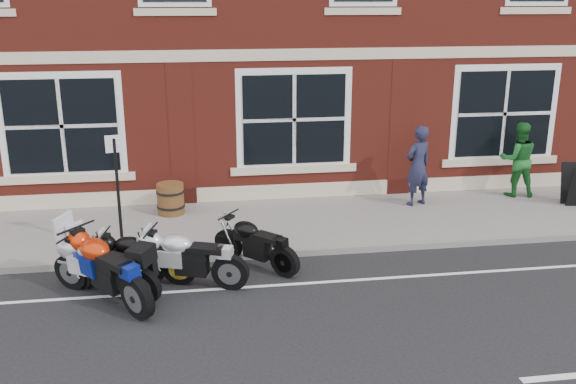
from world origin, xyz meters
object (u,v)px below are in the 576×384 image
object	(u,v)px
moto_sport_red	(107,266)
moto_naked_black	(255,241)
moto_sport_silver	(187,256)
pedestrian_left	(418,166)
moto_touring_silver	(103,264)
moto_sport_black	(139,255)
barrel_planter	(171,199)
pedestrian_right	(518,159)
parking_sign	(118,186)

from	to	relation	value
moto_sport_red	moto_naked_black	world-z (taller)	moto_sport_red
moto_sport_red	moto_sport_silver	world-z (taller)	moto_sport_red
moto_sport_red	pedestrian_left	xyz separation A→B (m)	(6.32, 3.60, 0.43)
moto_touring_silver	moto_sport_red	distance (m)	0.23
moto_touring_silver	moto_sport_black	bearing A→B (deg)	-20.53
moto_naked_black	barrel_planter	distance (m)	3.21
moto_naked_black	moto_sport_black	bearing A→B (deg)	145.82
moto_touring_silver	moto_sport_black	xyz separation A→B (m)	(0.53, 0.41, -0.06)
moto_sport_silver	pedestrian_right	distance (m)	8.41
moto_naked_black	barrel_planter	bearing A→B (deg)	74.29
moto_sport_silver	moto_naked_black	size ratio (longest dim) A/B	1.37
barrel_planter	moto_sport_silver	bearing A→B (deg)	-84.04
moto_sport_black	pedestrian_left	bearing A→B (deg)	-50.10
pedestrian_left	moto_touring_silver	bearing A→B (deg)	5.13
moto_sport_silver	barrel_planter	bearing A→B (deg)	25.90
moto_naked_black	pedestrian_left	distance (m)	4.73
pedestrian_right	barrel_planter	world-z (taller)	pedestrian_right
pedestrian_left	parking_sign	distance (m)	6.55
pedestrian_right	parking_sign	distance (m)	9.08
moto_sport_black	moto_sport_silver	world-z (taller)	moto_sport_silver
parking_sign	moto_sport_silver	bearing A→B (deg)	-57.66
pedestrian_left	pedestrian_right	bearing A→B (deg)	164.33
moto_sport_red	pedestrian_left	world-z (taller)	pedestrian_left
moto_sport_silver	pedestrian_left	distance (m)	6.03
moto_touring_silver	pedestrian_left	xyz separation A→B (m)	(6.40, 3.39, 0.48)
pedestrian_left	barrel_planter	xyz separation A→B (m)	(-5.43, 0.18, -0.56)
moto_touring_silver	parking_sign	world-z (taller)	parking_sign
moto_naked_black	pedestrian_right	distance (m)	7.09
pedestrian_left	barrel_planter	bearing A→B (deg)	-24.72
moto_sport_black	parking_sign	size ratio (longest dim) A/B	0.84
parking_sign	pedestrian_right	bearing A→B (deg)	4.93
barrel_planter	parking_sign	bearing A→B (deg)	-112.10
moto_naked_black	pedestrian_right	xyz separation A→B (m)	(6.43, 2.95, 0.51)
moto_sport_red	barrel_planter	size ratio (longest dim) A/B	2.81
moto_sport_black	barrel_planter	xyz separation A→B (m)	(0.44, 3.17, -0.03)
moto_touring_silver	pedestrian_left	world-z (taller)	pedestrian_left
moto_sport_red	parking_sign	xyz separation A→B (m)	(0.05, 1.73, 0.79)
moto_sport_red	pedestrian_left	bearing A→B (deg)	-8.71
moto_naked_black	parking_sign	world-z (taller)	parking_sign
parking_sign	pedestrian_left	bearing A→B (deg)	7.59
moto_sport_silver	parking_sign	xyz separation A→B (m)	(-1.19, 1.35, 0.86)
pedestrian_left	barrel_planter	world-z (taller)	pedestrian_left
moto_naked_black	parking_sign	distance (m)	2.65
moto_touring_silver	moto_sport_silver	distance (m)	1.33
pedestrian_left	moto_sport_black	bearing A→B (deg)	4.16
moto_sport_black	pedestrian_right	size ratio (longest dim) A/B	1.06
moto_sport_red	pedestrian_left	size ratio (longest dim) A/B	1.04
moto_sport_silver	barrel_planter	xyz separation A→B (m)	(-0.36, 3.40, -0.07)
moto_sport_black	moto_naked_black	xyz separation A→B (m)	(1.97, 0.35, 0.00)
moto_sport_black	parking_sign	bearing A→B (deg)	32.43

